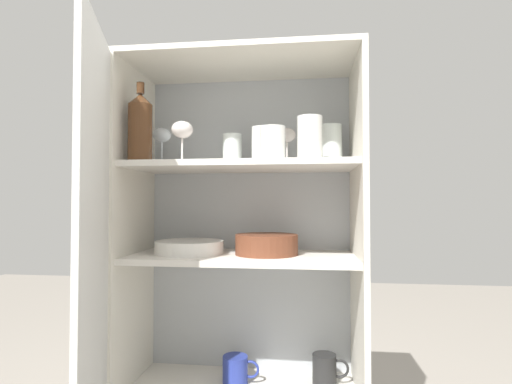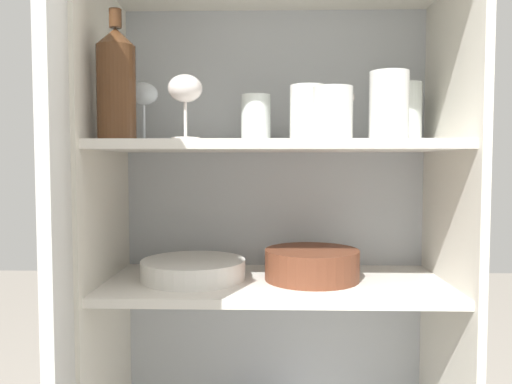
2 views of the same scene
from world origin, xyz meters
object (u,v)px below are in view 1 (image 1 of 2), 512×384
at_px(wine_bottle, 140,127).
at_px(mixing_bowl_large, 267,244).
at_px(coffee_mug_primary, 325,369).
at_px(plate_stack_white, 190,247).

distance_m(wine_bottle, mixing_bowl_large, 0.58).
distance_m(mixing_bowl_large, coffee_mug_primary, 0.48).
bearing_deg(coffee_mug_primary, mixing_bowl_large, -164.79).
height_order(wine_bottle, coffee_mug_primary, wine_bottle).
relative_size(wine_bottle, coffee_mug_primary, 2.08).
xyz_separation_m(mixing_bowl_large, coffee_mug_primary, (0.20, 0.05, -0.44)).
distance_m(wine_bottle, coffee_mug_primary, 1.04).
distance_m(plate_stack_white, coffee_mug_primary, 0.64).
relative_size(plate_stack_white, mixing_bowl_large, 1.11).
height_order(wine_bottle, plate_stack_white, wine_bottle).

